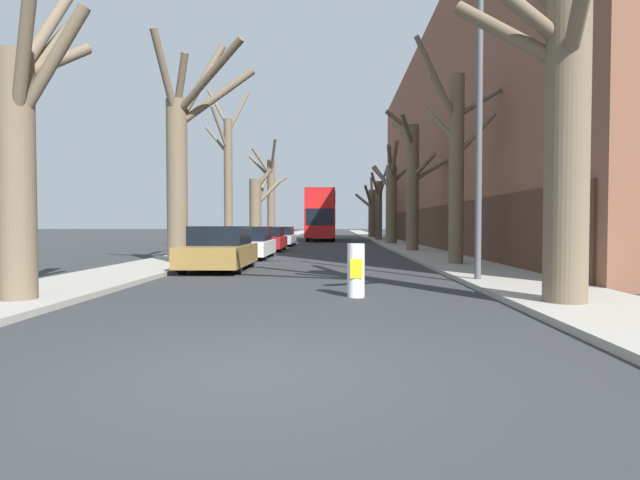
{
  "coord_description": "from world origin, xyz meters",
  "views": [
    {
      "loc": [
        0.81,
        -4.92,
        1.49
      ],
      "look_at": [
        -0.36,
        35.7,
        0.2
      ],
      "focal_mm": 28.0,
      "sensor_mm": 36.0,
      "label": 1
    }
  ],
  "objects_px": {
    "street_tree_right_1": "(456,159)",
    "street_tree_right_5": "(371,211)",
    "street_tree_left_4": "(271,195)",
    "street_tree_left_3": "(257,208)",
    "traffic_bollard": "(356,270)",
    "street_tree_right_4": "(379,206)",
    "street_tree_left_1": "(182,159)",
    "street_tree_left_2": "(227,175)",
    "parked_car_1": "(249,243)",
    "street_tree_left_0": "(24,146)",
    "parked_car_2": "(268,239)",
    "street_tree_right_2": "(413,181)",
    "parked_car_3": "(281,237)",
    "street_tree_right_0": "(559,76)",
    "double_decker_bus": "(321,213)",
    "lamp_post": "(475,102)",
    "street_tree_right_3": "(391,197)",
    "parked_car_0": "(219,249)"
  },
  "relations": [
    {
      "from": "street_tree_left_1",
      "to": "street_tree_right_4",
      "type": "distance_m",
      "value": 28.7
    },
    {
      "from": "street_tree_right_5",
      "to": "lamp_post",
      "type": "distance_m",
      "value": 41.12
    },
    {
      "from": "street_tree_right_1",
      "to": "street_tree_right_5",
      "type": "height_order",
      "value": "street_tree_right_1"
    },
    {
      "from": "street_tree_left_4",
      "to": "parked_car_3",
      "type": "bearing_deg",
      "value": -78.91
    },
    {
      "from": "street_tree_left_2",
      "to": "street_tree_left_3",
      "type": "height_order",
      "value": "street_tree_left_2"
    },
    {
      "from": "street_tree_right_0",
      "to": "street_tree_right_2",
      "type": "bearing_deg",
      "value": 89.22
    },
    {
      "from": "street_tree_right_0",
      "to": "traffic_bollard",
      "type": "xyz_separation_m",
      "value": [
        -3.47,
        1.27,
        -3.52
      ]
    },
    {
      "from": "street_tree_right_3",
      "to": "parked_car_2",
      "type": "distance_m",
      "value": 11.86
    },
    {
      "from": "street_tree_left_0",
      "to": "parked_car_2",
      "type": "distance_m",
      "value": 19.0
    },
    {
      "from": "double_decker_bus",
      "to": "lamp_post",
      "type": "xyz_separation_m",
      "value": [
        4.69,
        -33.8,
        1.97
      ]
    },
    {
      "from": "double_decker_bus",
      "to": "parked_car_1",
      "type": "relative_size",
      "value": 2.71
    },
    {
      "from": "street_tree_left_2",
      "to": "parked_car_1",
      "type": "bearing_deg",
      "value": -67.5
    },
    {
      "from": "street_tree_left_4",
      "to": "street_tree_right_3",
      "type": "height_order",
      "value": "street_tree_left_4"
    },
    {
      "from": "double_decker_bus",
      "to": "lamp_post",
      "type": "relative_size",
      "value": 1.41
    },
    {
      "from": "street_tree_right_1",
      "to": "street_tree_right_4",
      "type": "xyz_separation_m",
      "value": [
        -0.21,
        27.63,
        -0.64
      ]
    },
    {
      "from": "street_tree_left_2",
      "to": "parked_car_2",
      "type": "height_order",
      "value": "street_tree_left_2"
    },
    {
      "from": "street_tree_left_4",
      "to": "street_tree_right_3",
      "type": "bearing_deg",
      "value": -40.15
    },
    {
      "from": "street_tree_left_0",
      "to": "traffic_bollard",
      "type": "bearing_deg",
      "value": 10.41
    },
    {
      "from": "street_tree_left_0",
      "to": "parked_car_3",
      "type": "bearing_deg",
      "value": 85.57
    },
    {
      "from": "street_tree_right_5",
      "to": "traffic_bollard",
      "type": "height_order",
      "value": "street_tree_right_5"
    },
    {
      "from": "street_tree_left_1",
      "to": "street_tree_right_5",
      "type": "distance_m",
      "value": 36.73
    },
    {
      "from": "parked_car_1",
      "to": "parked_car_3",
      "type": "height_order",
      "value": "parked_car_1"
    },
    {
      "from": "street_tree_right_1",
      "to": "street_tree_right_5",
      "type": "xyz_separation_m",
      "value": [
        -0.25,
        36.04,
        -0.83
      ]
    },
    {
      "from": "street_tree_left_2",
      "to": "street_tree_right_2",
      "type": "relative_size",
      "value": 1.21
    },
    {
      "from": "street_tree_left_2",
      "to": "street_tree_right_1",
      "type": "distance_m",
      "value": 13.27
    },
    {
      "from": "street_tree_left_3",
      "to": "street_tree_right_0",
      "type": "xyz_separation_m",
      "value": [
        9.49,
        -26.8,
        1.44
      ]
    },
    {
      "from": "street_tree_left_1",
      "to": "street_tree_right_5",
      "type": "bearing_deg",
      "value": 74.89
    },
    {
      "from": "street_tree_left_3",
      "to": "street_tree_left_4",
      "type": "height_order",
      "value": "street_tree_left_4"
    },
    {
      "from": "parked_car_0",
      "to": "street_tree_left_3",
      "type": "bearing_deg",
      "value": 95.39
    },
    {
      "from": "street_tree_left_1",
      "to": "street_tree_right_2",
      "type": "height_order",
      "value": "street_tree_left_1"
    },
    {
      "from": "street_tree_left_1",
      "to": "street_tree_right_1",
      "type": "height_order",
      "value": "street_tree_left_1"
    },
    {
      "from": "double_decker_bus",
      "to": "parked_car_1",
      "type": "xyz_separation_m",
      "value": [
        -2.52,
        -24.67,
        -1.9
      ]
    },
    {
      "from": "street_tree_left_1",
      "to": "parked_car_0",
      "type": "height_order",
      "value": "street_tree_left_1"
    },
    {
      "from": "street_tree_right_5",
      "to": "parked_car_1",
      "type": "distance_m",
      "value": 32.95
    },
    {
      "from": "street_tree_right_4",
      "to": "parked_car_1",
      "type": "relative_size",
      "value": 1.68
    },
    {
      "from": "street_tree_right_2",
      "to": "parked_car_1",
      "type": "bearing_deg",
      "value": -148.56
    },
    {
      "from": "street_tree_left_2",
      "to": "street_tree_right_5",
      "type": "relative_size",
      "value": 1.34
    },
    {
      "from": "street_tree_left_0",
      "to": "parked_car_3",
      "type": "xyz_separation_m",
      "value": [
        1.97,
        25.37,
        -2.28
      ]
    },
    {
      "from": "street_tree_left_4",
      "to": "street_tree_left_3",
      "type": "bearing_deg",
      "value": -89.15
    },
    {
      "from": "street_tree_right_4",
      "to": "double_decker_bus",
      "type": "relative_size",
      "value": 0.62
    },
    {
      "from": "street_tree_right_5",
      "to": "double_decker_bus",
      "type": "xyz_separation_m",
      "value": [
        -5.18,
        -7.29,
        -0.38
      ]
    },
    {
      "from": "street_tree_left_4",
      "to": "parked_car_1",
      "type": "bearing_deg",
      "value": -85.03
    },
    {
      "from": "parked_car_0",
      "to": "double_decker_bus",
      "type": "bearing_deg",
      "value": 85.24
    },
    {
      "from": "street_tree_right_0",
      "to": "street_tree_right_4",
      "type": "bearing_deg",
      "value": 89.83
    },
    {
      "from": "street_tree_left_1",
      "to": "street_tree_left_3",
      "type": "relative_size",
      "value": 1.52
    },
    {
      "from": "parked_car_0",
      "to": "street_tree_left_0",
      "type": "bearing_deg",
      "value": -105.68
    },
    {
      "from": "street_tree_right_0",
      "to": "street_tree_right_4",
      "type": "height_order",
      "value": "street_tree_right_0"
    },
    {
      "from": "street_tree_right_2",
      "to": "traffic_bollard",
      "type": "xyz_separation_m",
      "value": [
        -3.71,
        -16.33,
        -3.21
      ]
    },
    {
      "from": "street_tree_right_3",
      "to": "parked_car_0",
      "type": "xyz_separation_m",
      "value": [
        -7.83,
        -20.21,
        -2.79
      ]
    },
    {
      "from": "street_tree_right_4",
      "to": "traffic_bollard",
      "type": "xyz_separation_m",
      "value": [
        -3.58,
        -35.06,
        -2.58
      ]
    }
  ]
}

